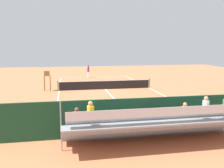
% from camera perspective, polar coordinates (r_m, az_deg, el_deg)
% --- Properties ---
extents(ground_plane, '(60.00, 60.00, 0.00)m').
position_cam_1_polar(ground_plane, '(27.17, -1.56, -1.21)').
color(ground_plane, '#CC7047').
extents(court_line_markings, '(10.10, 22.20, 0.01)m').
position_cam_1_polar(court_line_markings, '(27.20, -1.57, -1.19)').
color(court_line_markings, white).
rests_on(court_line_markings, ground).
extents(tennis_net, '(10.30, 0.10, 1.07)m').
position_cam_1_polar(tennis_net, '(27.09, -1.56, -0.17)').
color(tennis_net, black).
rests_on(tennis_net, ground).
extents(backdrop_wall, '(18.00, 0.16, 2.00)m').
position_cam_1_polar(backdrop_wall, '(13.64, 7.84, -7.27)').
color(backdrop_wall, '#194228').
rests_on(backdrop_wall, ground).
extents(bleacher_stand, '(9.06, 2.40, 2.48)m').
position_cam_1_polar(bleacher_stand, '(12.43, 10.14, -9.15)').
color(bleacher_stand, gray).
rests_on(bleacher_stand, ground).
extents(umpire_chair, '(0.67, 0.67, 2.14)m').
position_cam_1_polar(umpire_chair, '(26.92, -14.79, 1.23)').
color(umpire_chair, olive).
rests_on(umpire_chair, ground).
extents(courtside_bench, '(1.80, 0.40, 0.93)m').
position_cam_1_polar(courtside_bench, '(15.25, 15.09, -7.48)').
color(courtside_bench, '#9E754C').
rests_on(courtside_bench, ground).
extents(equipment_bag, '(0.90, 0.36, 0.36)m').
position_cam_1_polar(equipment_bag, '(14.59, 8.92, -9.59)').
color(equipment_bag, '#B22D2D').
rests_on(equipment_bag, ground).
extents(tennis_player, '(0.46, 0.56, 1.93)m').
position_cam_1_polar(tennis_player, '(37.19, -5.53, 3.08)').
color(tennis_player, white).
rests_on(tennis_player, ground).
extents(tennis_racket, '(0.59, 0.38, 0.03)m').
position_cam_1_polar(tennis_racket, '(36.94, -7.21, 1.45)').
color(tennis_racket, black).
rests_on(tennis_racket, ground).
extents(tennis_ball_near, '(0.07, 0.07, 0.07)m').
position_cam_1_polar(tennis_ball_near, '(36.30, -2.62, 1.41)').
color(tennis_ball_near, '#CCDB33').
rests_on(tennis_ball_near, ground).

